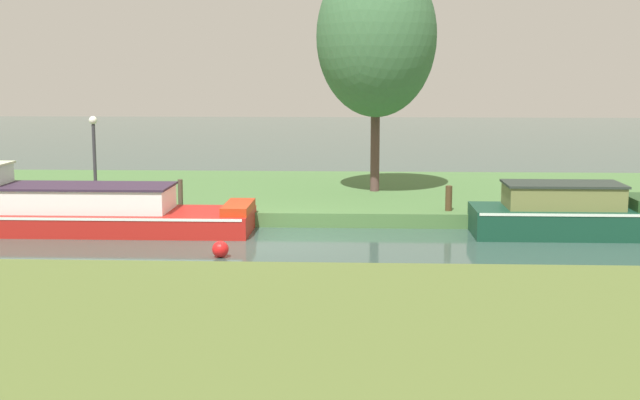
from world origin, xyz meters
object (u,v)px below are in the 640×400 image
at_px(lamp_post, 94,148).
at_px(red_narrowboat, 73,210).
at_px(willow_tree_left, 376,37).
at_px(forest_barge, 567,213).
at_px(channel_buoy, 220,249).
at_px(mooring_post_near, 180,194).
at_px(mooring_post_far, 449,198).

bearing_deg(lamp_post, red_narrowboat, -89.26).
bearing_deg(willow_tree_left, red_narrowboat, -149.13).
bearing_deg(lamp_post, willow_tree_left, 19.03).
bearing_deg(forest_barge, channel_buoy, -160.57).
relative_size(forest_barge, mooring_post_near, 5.68).
relative_size(willow_tree_left, lamp_post, 2.88).
bearing_deg(channel_buoy, willow_tree_left, 64.94).
bearing_deg(mooring_post_near, forest_barge, -7.85).
distance_m(forest_barge, mooring_post_near, 10.61).
relative_size(willow_tree_left, mooring_post_far, 10.57).
bearing_deg(mooring_post_far, mooring_post_near, 180.00).
xyz_separation_m(lamp_post, mooring_post_far, (10.22, -0.61, -1.30)).
bearing_deg(willow_tree_left, lamp_post, -160.97).
height_order(willow_tree_left, lamp_post, willow_tree_left).
xyz_separation_m(forest_barge, willow_tree_left, (-4.92, 4.90, 4.75)).
xyz_separation_m(willow_tree_left, mooring_post_near, (-5.59, -3.45, -4.52)).
relative_size(red_narrowboat, mooring_post_near, 10.84).
bearing_deg(forest_barge, lamp_post, 171.08).
xyz_separation_m(forest_barge, lamp_post, (-13.14, 2.06, 1.46)).
bearing_deg(channel_buoy, mooring_post_far, 38.19).
relative_size(forest_barge, willow_tree_left, 0.64).
xyz_separation_m(forest_barge, mooring_post_near, (-10.51, 1.45, 0.23)).
bearing_deg(mooring_post_far, willow_tree_left, 120.13).
xyz_separation_m(forest_barge, channel_buoy, (-8.64, -3.05, -0.40)).
distance_m(mooring_post_near, mooring_post_far, 7.59).
bearing_deg(red_narrowboat, lamp_post, 90.74).
bearing_deg(lamp_post, channel_buoy, -48.62).
height_order(willow_tree_left, mooring_post_near, willow_tree_left).
distance_m(willow_tree_left, lamp_post, 9.29).
relative_size(forest_barge, lamp_post, 1.85).
bearing_deg(channel_buoy, lamp_post, 131.38).
distance_m(lamp_post, mooring_post_far, 10.32).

